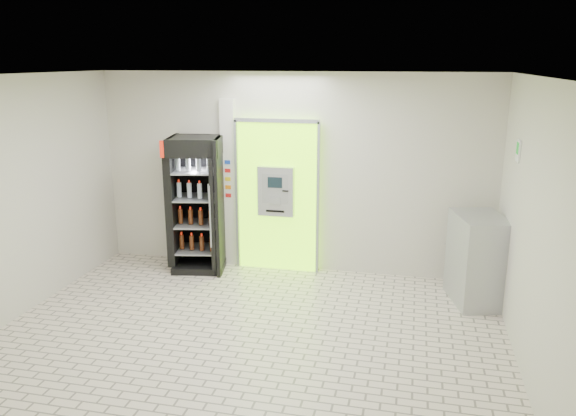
% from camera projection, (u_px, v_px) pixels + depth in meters
% --- Properties ---
extents(ground, '(6.00, 6.00, 0.00)m').
position_uv_depth(ground, '(245.00, 342.00, 6.49)').
color(ground, beige).
rests_on(ground, ground).
extents(room_shell, '(6.00, 6.00, 6.00)m').
position_uv_depth(room_shell, '(241.00, 187.00, 6.02)').
color(room_shell, beige).
rests_on(room_shell, ground).
extents(atm_assembly, '(1.30, 0.24, 2.33)m').
position_uv_depth(atm_assembly, '(278.00, 195.00, 8.51)').
color(atm_assembly, '#8FFF0E').
rests_on(atm_assembly, ground).
extents(pillar, '(0.22, 0.11, 2.60)m').
position_uv_depth(pillar, '(229.00, 184.00, 8.68)').
color(pillar, silver).
rests_on(pillar, ground).
extents(beverage_cooler, '(0.89, 0.85, 2.06)m').
position_uv_depth(beverage_cooler, '(198.00, 207.00, 8.57)').
color(beverage_cooler, black).
rests_on(beverage_cooler, ground).
extents(steel_cabinet, '(0.81, 1.01, 1.19)m').
position_uv_depth(steel_cabinet, '(478.00, 259.00, 7.44)').
color(steel_cabinet, '#A1A4A9').
rests_on(steel_cabinet, ground).
extents(exit_sign, '(0.02, 0.22, 0.26)m').
position_uv_depth(exit_sign, '(518.00, 151.00, 6.62)').
color(exit_sign, white).
rests_on(exit_sign, room_shell).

